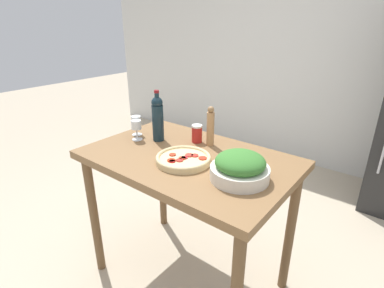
# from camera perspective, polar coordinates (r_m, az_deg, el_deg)

# --- Properties ---
(ground_plane) EXTENTS (14.00, 14.00, 0.00)m
(ground_plane) POSITION_cam_1_polar(r_m,az_deg,el_deg) (2.24, -0.66, -23.77)
(ground_plane) COLOR #BCAD93
(wall_back) EXTENTS (6.40, 0.08, 2.60)m
(wall_back) POSITION_cam_1_polar(r_m,az_deg,el_deg) (3.63, 23.45, 15.79)
(wall_back) COLOR silver
(wall_back) RESTS_ON ground_plane
(prep_counter) EXTENTS (1.19, 0.76, 0.91)m
(prep_counter) POSITION_cam_1_polar(r_m,az_deg,el_deg) (1.76, -0.78, -5.69)
(prep_counter) COLOR brown
(prep_counter) RESTS_ON ground_plane
(wine_bottle) EXTENTS (0.07, 0.07, 0.32)m
(wine_bottle) POSITION_cam_1_polar(r_m,az_deg,el_deg) (1.89, -6.55, 5.02)
(wine_bottle) COLOR #142833
(wine_bottle) RESTS_ON prep_counter
(wine_glass_near) EXTENTS (0.07, 0.07, 0.13)m
(wine_glass_near) POSITION_cam_1_polar(r_m,az_deg,el_deg) (1.93, -10.55, 3.36)
(wine_glass_near) COLOR silver
(wine_glass_near) RESTS_ON prep_counter
(wine_glass_far) EXTENTS (0.07, 0.07, 0.13)m
(wine_glass_far) POSITION_cam_1_polar(r_m,az_deg,el_deg) (2.02, -10.59, 4.22)
(wine_glass_far) COLOR silver
(wine_glass_far) RESTS_ON prep_counter
(pepper_mill) EXTENTS (0.05, 0.05, 0.25)m
(pepper_mill) POSITION_cam_1_polar(r_m,az_deg,el_deg) (1.81, 3.53, 3.31)
(pepper_mill) COLOR #AD7F51
(pepper_mill) RESTS_ON prep_counter
(salad_bowl) EXTENTS (0.29, 0.29, 0.14)m
(salad_bowl) POSITION_cam_1_polar(r_m,az_deg,el_deg) (1.45, 9.11, -4.41)
(salad_bowl) COLOR silver
(salad_bowl) RESTS_ON prep_counter
(homemade_pizza) EXTENTS (0.30, 0.30, 0.04)m
(homemade_pizza) POSITION_cam_1_polar(r_m,az_deg,el_deg) (1.62, -1.67, -2.82)
(homemade_pizza) COLOR #DBC189
(homemade_pizza) RESTS_ON prep_counter
(salt_canister) EXTENTS (0.07, 0.07, 0.11)m
(salt_canister) POSITION_cam_1_polar(r_m,az_deg,el_deg) (1.88, 0.94, 2.00)
(salt_canister) COLOR #B2231E
(salt_canister) RESTS_ON prep_counter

